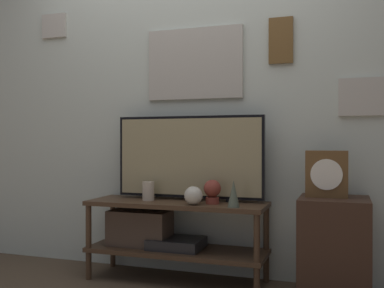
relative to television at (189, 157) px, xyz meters
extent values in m
cube|color=beige|center=(-0.06, 0.16, 0.50)|extent=(6.40, 0.06, 2.70)
cube|color=#B2ADA3|center=(0.00, 0.12, 0.67)|extent=(0.71, 0.02, 0.52)
cube|color=#B2BCC6|center=(0.00, 0.12, 0.67)|extent=(0.68, 0.01, 0.48)
cube|color=brown|center=(0.62, 0.12, 0.80)|extent=(0.16, 0.02, 0.31)
cube|color=white|center=(0.62, 0.12, 0.80)|extent=(0.13, 0.01, 0.28)
cube|color=#B7B2A8|center=(1.13, 0.12, 0.40)|extent=(0.28, 0.02, 0.25)
cube|color=beige|center=(1.13, 0.12, 0.40)|extent=(0.24, 0.01, 0.21)
cube|color=#B7B2A8|center=(-1.20, 0.12, 1.05)|extent=(0.22, 0.02, 0.19)
cube|color=slate|center=(-1.20, 0.12, 1.05)|extent=(0.18, 0.01, 0.16)
cube|color=#422D1E|center=(-0.06, -0.09, -0.32)|extent=(1.24, 0.40, 0.03)
cube|color=#422D1E|center=(-0.06, -0.09, -0.64)|extent=(1.24, 0.40, 0.03)
cylinder|color=#422D1E|center=(-0.65, -0.26, -0.58)|extent=(0.04, 0.04, 0.54)
cylinder|color=#422D1E|center=(0.53, -0.26, -0.58)|extent=(0.04, 0.04, 0.54)
cylinder|color=#422D1E|center=(-0.65, 0.08, -0.58)|extent=(0.04, 0.04, 0.54)
cylinder|color=#422D1E|center=(0.53, 0.08, -0.58)|extent=(0.04, 0.04, 0.54)
cube|color=black|center=(-0.06, -0.09, -0.59)|extent=(0.36, 0.28, 0.07)
cube|color=#47382D|center=(-0.34, -0.09, -0.50)|extent=(0.43, 0.22, 0.25)
cylinder|color=black|center=(-0.29, 0.00, -0.29)|extent=(0.05, 0.05, 0.02)
cylinder|color=black|center=(0.29, 0.00, -0.29)|extent=(0.05, 0.05, 0.02)
cube|color=black|center=(0.00, 0.00, 0.00)|extent=(1.06, 0.04, 0.57)
cube|color=#998C66|center=(0.00, -0.01, 0.00)|extent=(1.03, 0.01, 0.53)
cone|color=#4C5647|center=(0.37, -0.23, -0.22)|extent=(0.08, 0.08, 0.17)
sphere|color=beige|center=(0.10, -0.21, -0.24)|extent=(0.12, 0.12, 0.12)
cylinder|color=#C1B29E|center=(-0.27, -0.09, -0.24)|extent=(0.08, 0.08, 0.13)
cylinder|color=brown|center=(0.21, -0.12, -0.28)|extent=(0.09, 0.09, 0.04)
sphere|color=brown|center=(0.21, -0.12, -0.20)|extent=(0.11, 0.11, 0.11)
cube|color=#382319|center=(0.97, -0.09, -0.54)|extent=(0.42, 0.41, 0.61)
cube|color=brown|center=(0.93, -0.08, -0.09)|extent=(0.25, 0.10, 0.29)
cylinder|color=white|center=(0.93, -0.13, -0.09)|extent=(0.19, 0.01, 0.19)
camera|label=1|loc=(1.04, -2.97, 0.11)|focal=42.00mm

